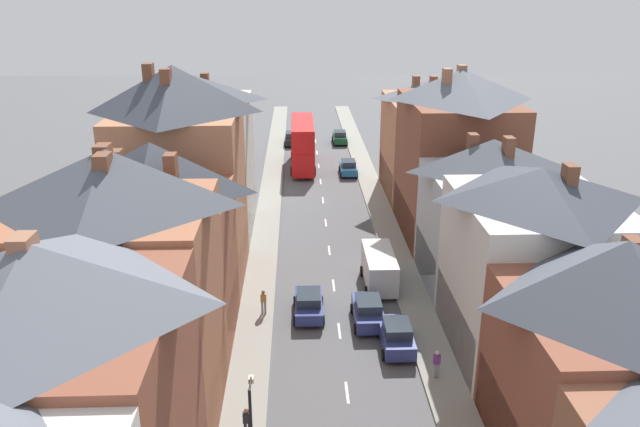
% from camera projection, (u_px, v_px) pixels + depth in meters
% --- Properties ---
extents(pavement_left, '(2.20, 104.00, 0.14)m').
position_uv_depth(pavement_left, '(268.00, 215.00, 55.88)').
color(pavement_left, gray).
rests_on(pavement_left, ground).
extents(pavement_right, '(2.20, 104.00, 0.14)m').
position_uv_depth(pavement_right, '(381.00, 213.00, 56.23)').
color(pavement_right, gray).
rests_on(pavement_right, ground).
extents(centre_line_dashes, '(0.14, 97.80, 0.01)m').
position_uv_depth(centre_line_dashes, '(326.00, 223.00, 54.20)').
color(centre_line_dashes, silver).
rests_on(centre_line_dashes, ground).
extents(terrace_row_left, '(8.00, 52.02, 14.84)m').
position_uv_depth(terrace_row_left, '(137.00, 271.00, 29.98)').
color(terrace_row_left, silver).
rests_on(terrace_row_left, ground).
extents(terrace_row_right, '(8.00, 61.24, 13.70)m').
position_uv_depth(terrace_row_right, '(512.00, 236.00, 36.63)').
color(terrace_row_right, brown).
rests_on(terrace_row_right, ground).
extents(double_decker_bus_lead, '(2.74, 10.80, 5.30)m').
position_uv_depth(double_decker_bus_lead, '(303.00, 143.00, 69.39)').
color(double_decker_bus_lead, red).
rests_on(double_decker_bus_lead, ground).
extents(car_near_silver, '(1.90, 4.11, 1.68)m').
position_uv_depth(car_near_silver, '(340.00, 137.00, 80.75)').
color(car_near_silver, '#144728').
rests_on(car_near_silver, ground).
extents(car_parked_left_a, '(1.90, 4.16, 1.68)m').
position_uv_depth(car_parked_left_a, '(292.00, 138.00, 80.08)').
color(car_parked_left_a, black).
rests_on(car_parked_left_a, ground).
extents(car_parked_right_a, '(1.90, 3.91, 1.65)m').
position_uv_depth(car_parked_right_a, '(348.00, 167.00, 67.52)').
color(car_parked_right_a, '#236093').
rests_on(car_parked_right_a, ground).
extents(car_mid_black, '(1.90, 3.98, 1.71)m').
position_uv_depth(car_mid_black, '(368.00, 311.00, 37.89)').
color(car_mid_black, navy).
rests_on(car_mid_black, ground).
extents(car_parked_left_b, '(1.90, 4.02, 1.61)m').
position_uv_depth(car_parked_left_b, '(309.00, 303.00, 38.86)').
color(car_parked_left_b, navy).
rests_on(car_parked_left_b, ground).
extents(car_mid_white, '(1.90, 3.85, 1.70)m').
position_uv_depth(car_mid_white, '(396.00, 335.00, 35.27)').
color(car_mid_white, navy).
rests_on(car_mid_white, ground).
extents(delivery_van, '(2.20, 5.20, 2.41)m').
position_uv_depth(delivery_van, '(379.00, 268.00, 42.51)').
color(delivery_van, silver).
rests_on(delivery_van, ground).
extents(pedestrian_near_right, '(0.36, 0.22, 1.61)m').
position_uv_depth(pedestrian_near_right, '(247.00, 421.00, 28.06)').
color(pedestrian_near_right, '#23232D').
rests_on(pedestrian_near_right, pavement_left).
extents(pedestrian_mid_left, '(0.36, 0.22, 1.61)m').
position_uv_depth(pedestrian_mid_left, '(437.00, 363.00, 32.39)').
color(pedestrian_mid_left, gray).
rests_on(pedestrian_mid_left, pavement_right).
extents(pedestrian_mid_right, '(0.36, 0.22, 1.61)m').
position_uv_depth(pedestrian_mid_right, '(264.00, 301.00, 38.70)').
color(pedestrian_mid_right, gray).
rests_on(pedestrian_mid_right, pavement_left).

